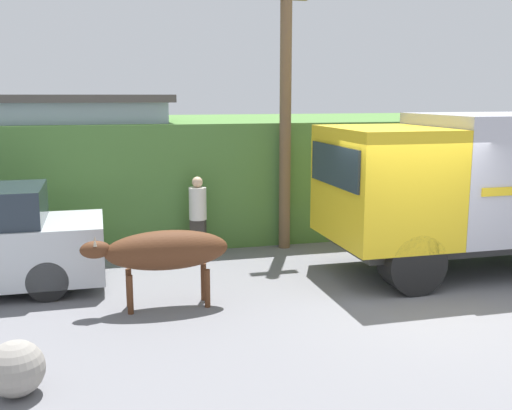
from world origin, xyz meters
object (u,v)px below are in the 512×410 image
utility_pole (285,104)px  roadside_rock (16,369)px  brown_cow (164,251)px  pedestrian_on_hill (198,213)px  cargo_truck (492,181)px

utility_pole → roadside_rock: utility_pole is taller
brown_cow → pedestrian_on_hill: size_ratio=1.37×
brown_cow → roadside_rock: 3.09m
cargo_truck → utility_pole: size_ratio=1.05×
brown_cow → utility_pole: (2.90, 3.07, 2.16)m
brown_cow → roadside_rock: brown_cow is taller
utility_pole → roadside_rock: bearing=-131.2°
pedestrian_on_hill → roadside_rock: size_ratio=2.61×
pedestrian_on_hill → utility_pole: utility_pole is taller
cargo_truck → brown_cow: size_ratio=2.77×
utility_pole → brown_cow: bearing=-133.3°
utility_pole → roadside_rock: (-4.78, -5.46, -2.74)m
brown_cow → roadside_rock: bearing=-138.7°
cargo_truck → utility_pole: (-3.26, 2.48, 1.39)m
pedestrian_on_hill → cargo_truck: bearing=179.8°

